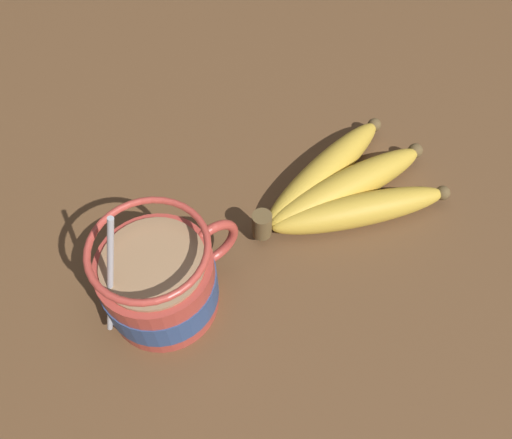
# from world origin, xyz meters

# --- Properties ---
(table) EXTENTS (1.30, 1.30, 0.04)m
(table) POSITION_xyz_m (0.00, 0.00, 0.02)
(table) COLOR brown
(table) RESTS_ON ground
(coffee_mug) EXTENTS (0.15, 0.10, 0.16)m
(coffee_mug) POSITION_xyz_m (-0.06, 0.02, 0.08)
(coffee_mug) COLOR #B23D33
(coffee_mug) RESTS_ON table
(banana_bunch) EXTENTS (0.22, 0.15, 0.04)m
(banana_bunch) POSITION_xyz_m (0.16, 0.01, 0.05)
(banana_bunch) COLOR brown
(banana_bunch) RESTS_ON table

